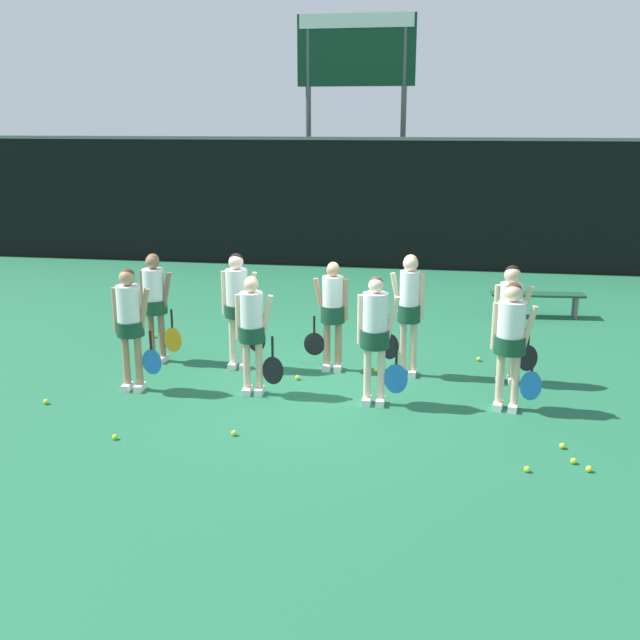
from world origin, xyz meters
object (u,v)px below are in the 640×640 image
player_4 (155,299)px  tennis_ball_4 (46,402)px  player_2 (376,330)px  player_6 (332,308)px  tennis_ball_2 (562,446)px  bench_courtside (537,297)px  tennis_ball_6 (574,461)px  player_3 (511,335)px  player_8 (510,314)px  player_5 (238,301)px  tennis_ball_3 (115,437)px  player_0 (130,319)px  player_7 (409,305)px  tennis_ball_5 (479,359)px  tennis_ball_1 (527,469)px  player_1 (253,326)px  tennis_ball_7 (155,336)px  tennis_ball_0 (376,371)px  scoreboard (356,74)px  tennis_ball_9 (234,433)px  tennis_ball_8 (589,469)px  tennis_ball_10 (298,378)px

player_4 → tennis_ball_4: size_ratio=23.98×
player_2 → player_6: bearing=120.7°
player_6 → tennis_ball_2: 3.94m
player_2 → player_4: 3.72m
bench_courtside → tennis_ball_6: (-0.32, -6.44, -0.36)m
player_3 → tennis_ball_4: player_3 is taller
player_2 → player_8: 2.12m
player_2 → player_5: 2.44m
player_3 → tennis_ball_2: (0.54, -1.14, -0.97)m
player_2 → tennis_ball_3: (-2.92, -1.65, -0.98)m
player_8 → tennis_ball_4: player_8 is taller
player_0 → player_7: size_ratio=0.96×
player_4 → bench_courtside: bearing=37.9°
bench_courtside → tennis_ball_5: (-1.19, -2.94, -0.36)m
tennis_ball_2 → tennis_ball_1: bearing=-124.4°
bench_courtside → player_1: bearing=-135.3°
tennis_ball_5 → tennis_ball_7: same height
tennis_ball_5 → player_3: bearing=-82.2°
player_3 → tennis_ball_0: bearing=158.0°
player_6 → scoreboard: bearing=93.9°
tennis_ball_5 → tennis_ball_9: bearing=-131.8°
tennis_ball_6 → tennis_ball_8: bearing=-53.6°
tennis_ball_2 → player_2: bearing=155.0°
player_7 → tennis_ball_8: player_7 is taller
player_8 → tennis_ball_5: 1.39m
player_0 → tennis_ball_6: 5.95m
tennis_ball_2 → tennis_ball_6: size_ratio=1.00×
player_3 → tennis_ball_6: size_ratio=24.76×
scoreboard → player_1: (-0.14, -10.54, -3.79)m
tennis_ball_2 → tennis_ball_7: same height
tennis_ball_1 → tennis_ball_4: (-6.10, 1.01, 0.00)m
player_3 → player_4: size_ratio=0.99×
player_0 → bench_courtside: bearing=36.4°
player_1 → player_4: size_ratio=0.97×
tennis_ball_10 → tennis_ball_0: bearing=24.4°
tennis_ball_1 → tennis_ball_10: bearing=140.2°
bench_courtside → tennis_ball_1: size_ratio=26.34×
bench_courtside → player_5: size_ratio=1.00×
tennis_ball_4 → tennis_ball_9: 2.80m
scoreboard → tennis_ball_5: (2.98, -8.60, -4.72)m
player_3 → player_6: 2.76m
bench_courtside → tennis_ball_2: 6.08m
scoreboard → player_6: bearing=-85.2°
tennis_ball_0 → player_1: bearing=-144.4°
tennis_ball_8 → tennis_ball_5: bearing=105.3°
player_3 → player_5: 4.02m
player_0 → tennis_ball_5: 5.32m
tennis_ball_5 → player_6: bearing=-160.9°
tennis_ball_3 → tennis_ball_10: size_ratio=0.95×
bench_courtside → tennis_ball_4: 9.00m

